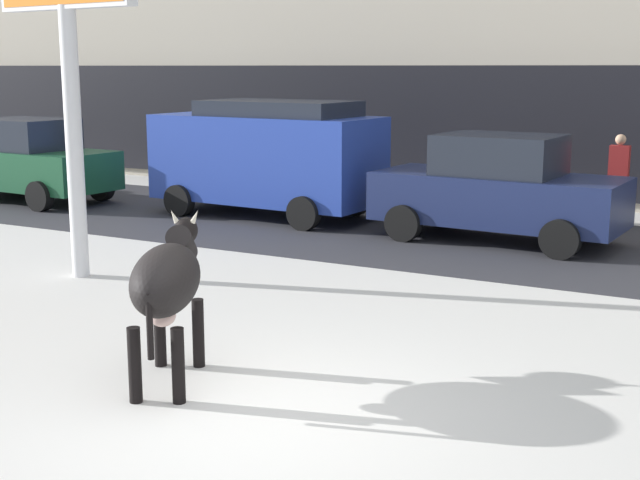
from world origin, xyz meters
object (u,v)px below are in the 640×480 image
object	(u,v)px
car_darkgreen_sedan	(27,161)
pedestrian_near_billboard	(618,179)
cow_black	(168,281)
car_navy_sedan	(498,189)
pedestrian_by_cars	(168,153)
car_blue_van	(267,155)

from	to	relation	value
car_darkgreen_sedan	pedestrian_near_billboard	bearing A→B (deg)	14.29
cow_black	pedestrian_near_billboard	xyz separation A→B (m)	(2.22, 10.78, -0.11)
car_darkgreen_sedan	pedestrian_near_billboard	size ratio (longest dim) A/B	2.48
car_navy_sedan	pedestrian_by_cars	xyz separation A→B (m)	(-9.15, 2.58, -0.03)
car_navy_sedan	pedestrian_by_cars	size ratio (longest dim) A/B	2.48
car_blue_van	pedestrian_near_billboard	world-z (taller)	car_blue_van
car_darkgreen_sedan	car_navy_sedan	size ratio (longest dim) A/B	1.00
pedestrian_near_billboard	car_darkgreen_sedan	bearing A→B (deg)	-165.71
car_darkgreen_sedan	car_navy_sedan	bearing A→B (deg)	2.81
car_blue_van	car_navy_sedan	xyz separation A→B (m)	(4.85, -0.30, -0.33)
car_navy_sedan	car_darkgreen_sedan	bearing A→B (deg)	-177.19
cow_black	pedestrian_near_billboard	world-z (taller)	pedestrian_near_billboard
car_blue_van	pedestrian_near_billboard	distance (m)	6.79
cow_black	pedestrian_by_cars	world-z (taller)	pedestrian_by_cars
car_navy_sedan	pedestrian_by_cars	distance (m)	9.51
car_darkgreen_sedan	car_blue_van	distance (m)	5.88
car_blue_van	car_navy_sedan	world-z (taller)	car_blue_van
car_blue_van	pedestrian_by_cars	xyz separation A→B (m)	(-4.30, 2.28, -0.36)
pedestrian_near_billboard	pedestrian_by_cars	world-z (taller)	same
cow_black	car_blue_van	distance (m)	9.47
car_blue_van	pedestrian_near_billboard	bearing A→B (deg)	19.65
cow_black	car_darkgreen_sedan	bearing A→B (deg)	142.43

